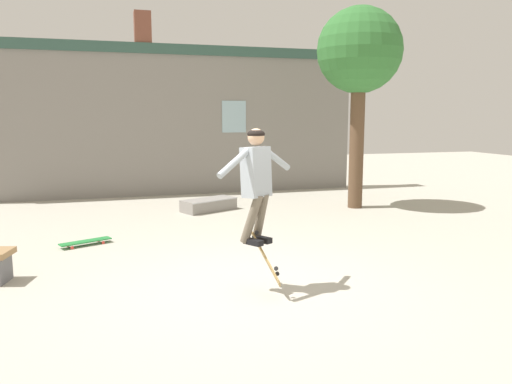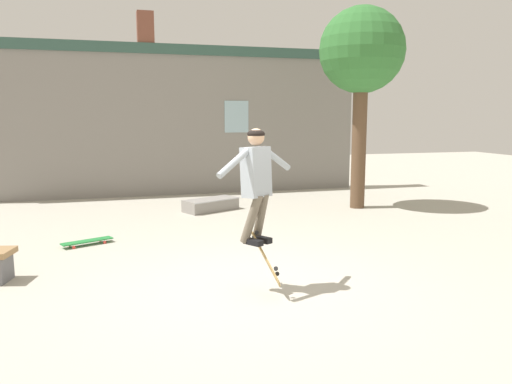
{
  "view_description": "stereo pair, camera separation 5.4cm",
  "coord_description": "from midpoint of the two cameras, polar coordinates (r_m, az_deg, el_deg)",
  "views": [
    {
      "loc": [
        -1.69,
        -6.03,
        2.23
      ],
      "look_at": [
        0.06,
        -0.14,
        1.28
      ],
      "focal_mm": 35.0,
      "sensor_mm": 36.0,
      "label": 1
    },
    {
      "loc": [
        -1.63,
        -6.05,
        2.23
      ],
      "look_at": [
        0.06,
        -0.14,
        1.28
      ],
      "focal_mm": 35.0,
      "sensor_mm": 36.0,
      "label": 2
    }
  ],
  "objects": [
    {
      "name": "skate_ledge",
      "position": [
        11.83,
        -5.55,
        -1.45
      ],
      "size": [
        1.4,
        1.06,
        0.28
      ],
      "rotation": [
        0.0,
        0.0,
        0.44
      ],
      "color": "gray",
      "rests_on": "ground_plane"
    },
    {
      "name": "building_backdrop",
      "position": [
        14.31,
        -9.94,
        8.27
      ],
      "size": [
        11.35,
        0.52,
        4.98
      ],
      "color": "gray",
      "rests_on": "ground_plane"
    },
    {
      "name": "tree_right",
      "position": [
        12.33,
        11.6,
        15.17
      ],
      "size": [
        2.0,
        2.0,
        4.74
      ],
      "color": "brown",
      "rests_on": "ground_plane"
    },
    {
      "name": "skateboard_flipping",
      "position": [
        6.33,
        0.67,
        -7.18
      ],
      "size": [
        0.35,
        0.71,
        0.74
      ],
      "rotation": [
        0.0,
        0.0,
        -1.16
      ],
      "color": "#AD894C"
    },
    {
      "name": "skater",
      "position": [
        6.19,
        -0.24,
        1.83
      ],
      "size": [
        1.15,
        0.75,
        1.44
      ],
      "rotation": [
        0.0,
        0.0,
        -1.02
      ],
      "color": "#9EA8B2"
    },
    {
      "name": "ground_plane",
      "position": [
        6.65,
        -1.06,
        -10.83
      ],
      "size": [
        40.0,
        40.0,
        0.0
      ],
      "primitive_type": "plane",
      "color": "#B2AD9E"
    },
    {
      "name": "skateboard_resting",
      "position": [
        9.16,
        -19.07,
        -5.37
      ],
      "size": [
        0.88,
        0.52,
        0.08
      ],
      "rotation": [
        0.0,
        0.0,
        3.55
      ],
      "color": "#237F38",
      "rests_on": "ground_plane"
    }
  ]
}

